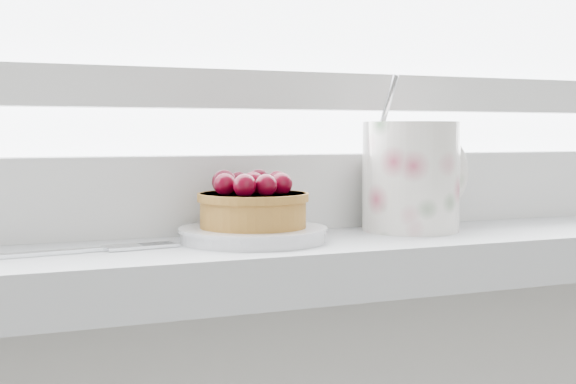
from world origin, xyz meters
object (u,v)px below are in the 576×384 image
saucer (253,234)px  raspberry_tart (253,203)px  fork (61,252)px  floral_mug (413,174)px

saucer → raspberry_tart: size_ratio=1.34×
saucer → fork: saucer is taller
fork → floral_mug: bearing=3.9°
floral_mug → fork: (-0.32, -0.02, -0.05)m
saucer → floral_mug: bearing=4.9°
saucer → floral_mug: size_ratio=0.86×
floral_mug → saucer: bearing=-175.1°
fork → saucer: bearing=2.8°
floral_mug → fork: floral_mug is taller
raspberry_tart → floral_mug: 0.17m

